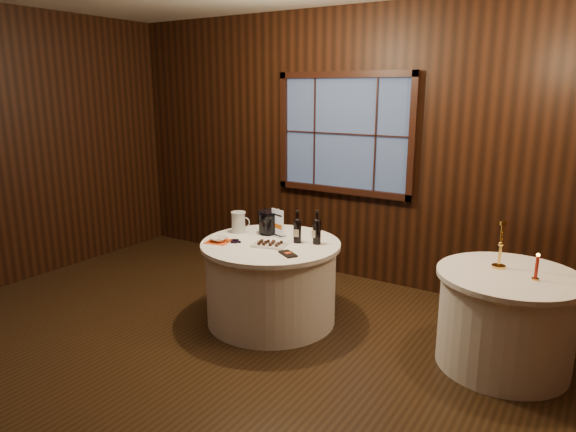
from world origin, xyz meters
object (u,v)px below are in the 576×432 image
Objects in this scene: red_candle at (536,269)px; chocolate_box at (288,254)px; port_bottle_left at (297,229)px; grape_bunch at (235,241)px; sign_stand at (278,227)px; port_bottle_right at (317,229)px; main_table at (271,281)px; side_table at (505,320)px; chocolate_plate at (269,244)px; ice_bucket at (269,222)px; glass_pitcher at (239,222)px; cracker_bowl at (219,239)px; brass_candlestick at (500,251)px.

chocolate_box is at bearing -165.53° from red_candle.
port_bottle_left is 1.98× the size of grape_bunch.
port_bottle_right is (0.42, -0.00, 0.04)m from sign_stand.
sign_stand is at bearing 102.26° from main_table.
port_bottle_left is at bearing 34.89° from grape_bunch.
red_candle is at bearing 19.81° from sign_stand.
side_table is 2.02m from chocolate_plate.
grape_bunch is at bearing -167.48° from side_table.
chocolate_plate is (0.10, -0.29, -0.08)m from sign_stand.
side_table is at bearing 11.71° from chocolate_plate.
port_bottle_left is 0.98× the size of port_bottle_right.
ice_bucket is at bearing 124.68° from chocolate_plate.
glass_pitcher is at bearing 157.53° from chocolate_plate.
port_bottle_left reaches higher than chocolate_box.
cracker_bowl is (-2.41, -0.54, 0.40)m from side_table.
port_bottle_right is 2.07× the size of cracker_bowl.
ice_bucket is 0.69m from chocolate_box.
sign_stand is 1.81× the size of grape_bunch.
glass_pitcher is 1.00× the size of red_candle.
port_bottle_left is 1.98m from red_candle.
port_bottle_right is (0.38, 0.18, 0.52)m from main_table.
side_table is 1.71m from port_bottle_right.
sign_stand is at bearing 60.70° from grape_bunch.
ice_bucket is 0.67× the size of chocolate_plate.
side_table is 0.50m from red_candle.
main_table is 0.67m from glass_pitcher.
brass_candlestick reaches higher than glass_pitcher.
glass_pitcher reaches higher than main_table.
chocolate_plate is 2.20× the size of grape_bunch.
port_bottle_right is (0.17, 0.06, 0.00)m from port_bottle_left.
ice_bucket reaches higher than red_candle.
side_table is at bearing -5.62° from port_bottle_left.
cracker_bowl is at bearing -113.36° from sign_stand.
main_table is 6.80× the size of chocolate_box.
port_bottle_right is 1.64× the size of chocolate_box.
sign_stand is 0.56m from chocolate_box.
ice_bucket is (-0.17, 0.23, 0.50)m from main_table.
brass_candlestick is at bearing 137.59° from side_table.
sign_stand is 1.34× the size of red_candle.
ice_bucket reaches higher than chocolate_plate.
sign_stand is at bearing 48.59° from cracker_bowl.
brass_candlestick reaches higher than chocolate_box.
side_table is 2.23m from ice_bucket.
port_bottle_right is at bearing 31.16° from grape_bunch.
port_bottle_left is 0.39m from chocolate_box.
chocolate_plate is (0.06, -0.10, 0.40)m from main_table.
grape_bunch reaches higher than side_table.
chocolate_box is 0.85m from glass_pitcher.
port_bottle_left is (0.25, -0.06, 0.04)m from sign_stand.
main_table is at bearing -173.36° from red_candle.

